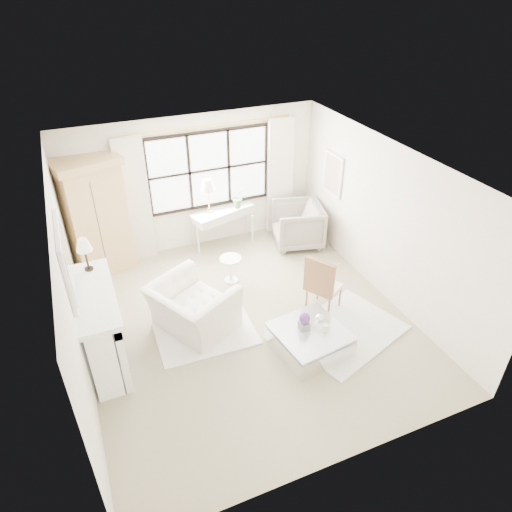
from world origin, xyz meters
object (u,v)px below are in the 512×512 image
object	(u,v)px
coffee_table	(310,340)
club_armchair	(193,308)
armoire	(96,217)
console_table	(223,227)

from	to	relation	value
coffee_table	club_armchair	bearing A→B (deg)	133.58
armoire	club_armchair	size ratio (longest dim) A/B	1.82
console_table	coffee_table	distance (m)	3.48
console_table	coffee_table	size ratio (longest dim) A/B	1.22
armoire	club_armchair	world-z (taller)	armoire
armoire	club_armchair	distance (m)	2.62
armoire	coffee_table	size ratio (longest dim) A/B	1.99
club_armchair	console_table	bearing A→B (deg)	-57.60
club_armchair	coffee_table	world-z (taller)	club_armchair
console_table	club_armchair	xyz separation A→B (m)	(-1.31, -2.29, 0.00)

